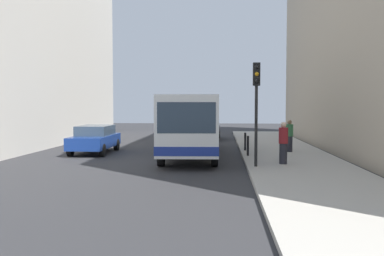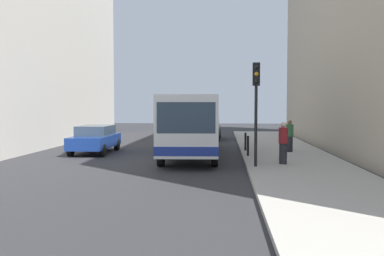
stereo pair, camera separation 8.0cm
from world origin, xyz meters
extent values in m
plane|color=#2D2D30|center=(0.00, 0.00, 0.00)|extent=(80.00, 80.00, 0.00)
cube|color=#ADA89E|center=(5.40, 0.00, 0.07)|extent=(4.40, 40.00, 0.15)
cube|color=white|center=(0.58, 2.35, 1.75)|extent=(3.02, 11.11, 2.50)
cube|color=navy|center=(0.58, 2.35, 0.80)|extent=(3.04, 11.13, 0.36)
cube|color=#2D3D4C|center=(0.84, -3.12, 2.10)|extent=(2.26, 0.17, 1.20)
cube|color=#2D3D4C|center=(0.55, 2.85, 2.10)|extent=(2.96, 9.51, 1.00)
cylinder|color=black|center=(1.89, -1.49, 0.50)|extent=(0.33, 1.01, 1.00)
cylinder|color=black|center=(-0.37, -1.59, 0.50)|extent=(0.33, 1.01, 1.00)
cylinder|color=black|center=(1.52, 6.30, 0.50)|extent=(0.33, 1.01, 1.00)
cylinder|color=black|center=(-0.74, 6.20, 0.50)|extent=(0.33, 1.01, 1.00)
cube|color=navy|center=(-4.62, 2.99, 0.64)|extent=(1.85, 4.42, 0.64)
cube|color=#2D3D4C|center=(-4.62, 3.14, 1.22)|extent=(1.63, 2.48, 0.52)
cylinder|color=black|center=(-3.78, 1.50, 0.32)|extent=(0.23, 0.64, 0.64)
cylinder|color=black|center=(-5.42, 1.48, 0.32)|extent=(0.23, 0.64, 0.64)
cylinder|color=black|center=(-3.82, 4.49, 0.32)|extent=(0.23, 0.64, 0.64)
cylinder|color=black|center=(-5.46, 4.48, 0.32)|extent=(0.23, 0.64, 0.64)
cube|color=black|center=(1.09, 12.32, 0.64)|extent=(1.90, 4.44, 0.64)
cube|color=#2D3D4C|center=(1.09, 12.47, 1.22)|extent=(1.65, 2.50, 0.52)
cylinder|color=black|center=(1.88, 10.81, 0.32)|extent=(0.23, 0.64, 0.64)
cylinder|color=black|center=(0.24, 10.84, 0.32)|extent=(0.23, 0.64, 0.64)
cylinder|color=black|center=(1.94, 13.81, 0.32)|extent=(0.23, 0.64, 0.64)
cylinder|color=black|center=(0.30, 13.84, 0.32)|extent=(0.23, 0.64, 0.64)
cylinder|color=black|center=(3.55, -2.42, 1.75)|extent=(0.12, 0.12, 3.20)
cube|color=black|center=(3.55, -2.42, 3.80)|extent=(0.28, 0.24, 0.90)
sphere|color=black|center=(3.55, -2.55, 4.08)|extent=(0.16, 0.16, 0.16)
sphere|color=orange|center=(3.55, -2.55, 3.80)|extent=(0.16, 0.16, 0.16)
sphere|color=black|center=(3.55, -2.55, 3.52)|extent=(0.16, 0.16, 0.16)
cylinder|color=black|center=(3.45, 1.16, 0.62)|extent=(0.11, 0.11, 0.95)
cylinder|color=black|center=(3.45, 3.59, 0.62)|extent=(0.11, 0.11, 0.95)
cylinder|color=#26262D|center=(4.74, -1.62, 0.58)|extent=(0.32, 0.32, 0.85)
cylinder|color=maroon|center=(4.74, -1.62, 1.33)|extent=(0.38, 0.38, 0.66)
sphere|color=beige|center=(4.74, -1.62, 1.77)|extent=(0.23, 0.23, 0.23)
cylinder|color=#26262D|center=(5.71, 3.05, 0.55)|extent=(0.32, 0.32, 0.81)
cylinder|color=#336B3F|center=(5.71, 3.05, 1.27)|extent=(0.38, 0.38, 0.62)
sphere|color=#8C6647|center=(5.71, 3.05, 1.69)|extent=(0.22, 0.22, 0.22)
camera|label=1|loc=(2.20, -19.40, 2.60)|focal=39.89mm
camera|label=2|loc=(2.28, -19.40, 2.60)|focal=39.89mm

